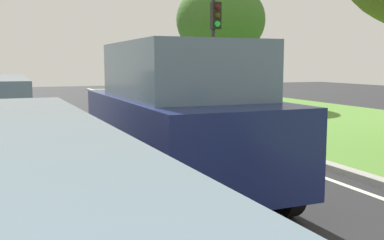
# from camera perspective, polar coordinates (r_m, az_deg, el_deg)

# --- Properties ---
(ground_plane) EXTENTS (60.00, 60.00, 0.00)m
(ground_plane) POSITION_cam_1_polar(r_m,az_deg,el_deg) (10.93, -14.12, -3.54)
(ground_plane) COLOR #262628
(lane_line_center) EXTENTS (0.12, 32.00, 0.01)m
(lane_line_center) POSITION_cam_1_polar(r_m,az_deg,el_deg) (10.86, -17.79, -3.72)
(lane_line_center) COLOR silver
(lane_line_center) RESTS_ON ground
(lane_line_right_edge) EXTENTS (0.12, 32.00, 0.01)m
(lane_line_right_edge) POSITION_cam_1_polar(r_m,az_deg,el_deg) (11.95, 3.24, -2.42)
(lane_line_right_edge) COLOR silver
(lane_line_right_edge) RESTS_ON ground
(grass_verge_right) EXTENTS (9.00, 48.00, 0.06)m
(grass_verge_right) POSITION_cam_1_polar(r_m,az_deg,el_deg) (14.70, 20.80, -0.98)
(grass_verge_right) COLOR #548433
(grass_verge_right) RESTS_ON ground
(curb_right) EXTENTS (0.24, 48.00, 0.12)m
(curb_right) POSITION_cam_1_polar(r_m,az_deg,el_deg) (12.16, 5.38, -2.01)
(curb_right) COLOR #9E9B93
(curb_right) RESTS_ON ground
(car_suv_ahead) EXTENTS (2.01, 4.52, 2.28)m
(car_suv_ahead) POSITION_cam_1_polar(r_m,az_deg,el_deg) (6.83, -1.63, 0.27)
(car_suv_ahead) COLOR navy
(car_suv_ahead) RESTS_ON ground
(traffic_light_near_right) EXTENTS (0.32, 0.50, 4.40)m
(traffic_light_near_right) POSITION_cam_1_polar(r_m,az_deg,el_deg) (15.84, 2.85, 10.48)
(traffic_light_near_right) COLOR #2D2D2D
(traffic_light_near_right) RESTS_ON ground
(tree_roadside_far) EXTENTS (4.25, 4.25, 5.84)m
(tree_roadside_far) POSITION_cam_1_polar(r_m,az_deg,el_deg) (22.32, 3.60, 12.34)
(tree_roadside_far) COLOR #4C331E
(tree_roadside_far) RESTS_ON ground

